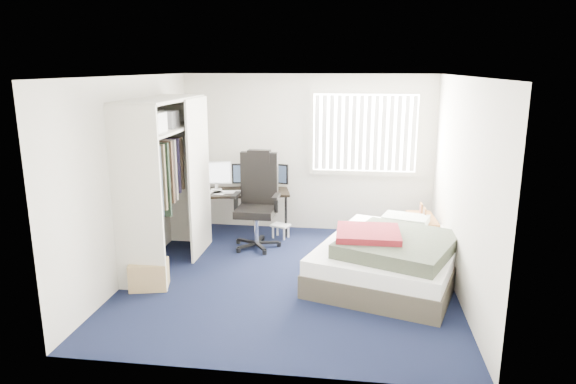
% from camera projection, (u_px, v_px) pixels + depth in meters
% --- Properties ---
extents(ground, '(4.20, 4.20, 0.00)m').
position_uv_depth(ground, '(290.00, 278.00, 6.50)').
color(ground, black).
rests_on(ground, ground).
extents(room_shell, '(4.20, 4.20, 4.20)m').
position_uv_depth(room_shell, '(290.00, 161.00, 6.14)').
color(room_shell, silver).
rests_on(room_shell, ground).
extents(window_assembly, '(1.72, 0.09, 1.32)m').
position_uv_depth(window_assembly, '(365.00, 133.00, 7.97)').
color(window_assembly, white).
rests_on(window_assembly, ground).
extents(closet, '(0.64, 1.84, 2.22)m').
position_uv_depth(closet, '(165.00, 166.00, 6.66)').
color(closet, beige).
rests_on(closet, ground).
extents(desk, '(1.51, 0.95, 1.15)m').
position_uv_depth(desk, '(245.00, 188.00, 8.15)').
color(desk, black).
rests_on(desk, ground).
extents(office_chair, '(0.68, 0.68, 1.42)m').
position_uv_depth(office_chair, '(257.00, 210.00, 7.56)').
color(office_chair, black).
rests_on(office_chair, ground).
extents(footstool, '(0.32, 0.29, 0.22)m').
position_uv_depth(footstool, '(281.00, 227.00, 7.99)').
color(footstool, white).
rests_on(footstool, ground).
extents(nightstand, '(0.41, 0.75, 0.68)m').
position_uv_depth(nightstand, '(422.00, 221.00, 7.39)').
color(nightstand, brown).
rests_on(nightstand, ground).
extents(bed, '(2.18, 2.53, 0.70)m').
position_uv_depth(bed, '(391.00, 256.00, 6.42)').
color(bed, '#3C362B').
rests_on(bed, ground).
extents(pine_box, '(0.51, 0.43, 0.33)m').
position_uv_depth(pine_box, '(149.00, 275.00, 6.18)').
color(pine_box, '#9E894F').
rests_on(pine_box, ground).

